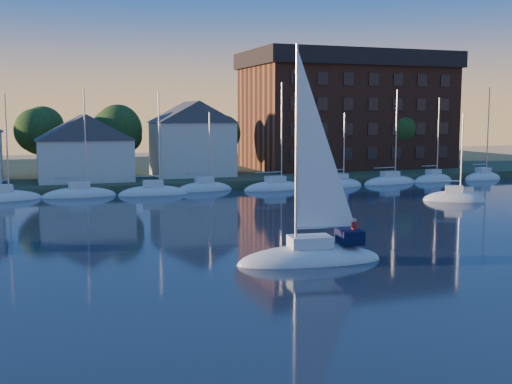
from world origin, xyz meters
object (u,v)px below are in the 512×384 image
clubhouse_centre (84,147)px  clubhouse_east (192,138)px  hero_sailboat (312,253)px  condo_block (347,110)px  drifting_sailboat_right (454,200)px

clubhouse_centre → clubhouse_east: size_ratio=1.10×
clubhouse_centre → hero_sailboat: 46.70m
condo_block → drifting_sailboat_right: 34.68m
clubhouse_east → clubhouse_centre: bearing=-171.9°
condo_block → drifting_sailboat_right: condo_block is taller
clubhouse_east → hero_sailboat: hero_sailboat is taller
condo_block → hero_sailboat: size_ratio=2.17×
hero_sailboat → clubhouse_east: bearing=-88.3°
clubhouse_centre → hero_sailboat: hero_sailboat is taller
clubhouse_east → condo_block: (26.00, 5.95, 3.79)m
clubhouse_centre → condo_block: condo_block is taller
condo_block → drifting_sailboat_right: bearing=-98.0°
clubhouse_centre → clubhouse_east: (14.00, 2.00, 0.87)m
clubhouse_centre → condo_block: size_ratio=0.37×
clubhouse_centre → hero_sailboat: size_ratio=0.81×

